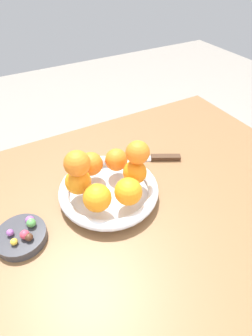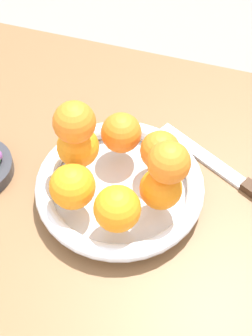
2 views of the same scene
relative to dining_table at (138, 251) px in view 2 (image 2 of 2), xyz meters
The scene contains 11 objects.
dining_table is the anchor object (origin of this frame).
fruit_bowl 0.12m from the dining_table, 43.07° to the right, with size 0.26×0.26×0.04m.
orange_0 0.16m from the dining_table, 139.31° to the right, with size 0.06×0.06×0.06m, color orange.
orange_1 0.18m from the dining_table, 94.28° to the right, with size 0.06×0.06×0.06m, color orange.
orange_2 0.20m from the dining_table, 60.25° to the right, with size 0.06×0.06×0.06m, color orange.
orange_3 0.20m from the dining_table, 27.19° to the right, with size 0.06×0.06×0.06m, color orange.
orange_4 0.19m from the dining_table, ahead, with size 0.07×0.07×0.07m, color orange.
orange_5 0.17m from the dining_table, 52.95° to the left, with size 0.07×0.07×0.07m, color orange.
orange_6 0.25m from the dining_table, 24.39° to the right, with size 0.06×0.06×0.06m, color orange.
orange_7 0.22m from the dining_table, 144.63° to the right, with size 0.06×0.06×0.06m, color orange.
knife 0.20m from the dining_table, 135.41° to the right, with size 0.24×0.14×0.01m.
Camera 2 is at (-0.10, 0.39, 1.40)m, focal length 55.00 mm.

